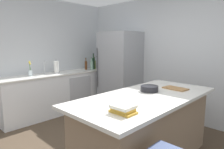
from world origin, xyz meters
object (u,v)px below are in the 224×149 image
soda_bottle (97,63)px  syrup_bottle (86,65)px  wine_bottle (93,63)px  cookbook_stack (123,109)px  refrigerator (120,71)px  kitchen_island (146,128)px  hot_sauce_bottle (102,65)px  flower_vase (30,72)px  paper_towel_roll (56,67)px  olive_oil_bottle (95,64)px  mixing_bowl (149,89)px  cutting_board (175,88)px  gin_bottle (92,65)px  sink_faucet (45,67)px

soda_bottle → syrup_bottle: soda_bottle is taller
wine_bottle → cookbook_stack: (2.76, -1.97, -0.12)m
refrigerator → kitchen_island: bearing=-38.8°
hot_sauce_bottle → refrigerator: bearing=-11.5°
flower_vase → paper_towel_roll: 0.59m
kitchen_island → olive_oil_bottle: olive_oil_bottle is taller
kitchen_island → mixing_bowl: 0.55m
cookbook_stack → cutting_board: 1.33m
flower_vase → hot_sauce_bottle: bearing=86.9°
refrigerator → soda_bottle: refrigerator is taller
kitchen_island → wine_bottle: wine_bottle is taller
paper_towel_roll → syrup_bottle: bearing=91.0°
cutting_board → paper_towel_roll: bearing=-171.2°
hot_sauce_bottle → cookbook_stack: 3.54m
gin_bottle → cookbook_stack: (2.71, -1.87, -0.08)m
olive_oil_bottle → gin_bottle: same height
syrup_bottle → kitchen_island: bearing=-22.0°
hot_sauce_bottle → syrup_bottle: (-0.09, -0.48, 0.03)m
flower_vase → refrigerator: bearing=62.7°
olive_oil_bottle → wine_bottle: wine_bottle is taller
kitchen_island → cutting_board: size_ratio=6.05×
syrup_bottle → mixing_bowl: (2.50, -0.84, -0.08)m
flower_vase → gin_bottle: 1.56m
flower_vase → mixing_bowl: size_ratio=1.25×
kitchen_island → flower_vase: (-2.62, -0.40, 0.55)m
gin_bottle → syrup_bottle: (-0.11, -0.10, -0.01)m
kitchen_island → soda_bottle: size_ratio=6.56×
gin_bottle → cookbook_stack: bearing=-34.6°
kitchen_island → gin_bottle: bearing=155.2°
soda_bottle → gin_bottle: soda_bottle is taller
wine_bottle → mixing_bowl: bearing=-23.1°
refrigerator → cutting_board: refrigerator is taller
refrigerator → wine_bottle: (-0.85, -0.11, 0.15)m
olive_oil_bottle → wine_bottle: (0.06, -0.08, 0.04)m
paper_towel_roll → olive_oil_bottle: (-0.02, 1.15, -0.02)m
hot_sauce_bottle → mixing_bowl: size_ratio=0.85×
kitchen_island → cutting_board: cutting_board is taller
gin_bottle → cutting_board: (2.59, -0.55, -0.12)m
paper_towel_roll → mixing_bowl: paper_towel_roll is taller
refrigerator → sink_faucet: bearing=-122.5°
syrup_bottle → mixing_bowl: size_ratio=1.23×
paper_towel_roll → cutting_board: size_ratio=0.87×
refrigerator → olive_oil_bottle: (-0.90, -0.03, 0.11)m
paper_towel_roll → wine_bottle: 1.07m
olive_oil_bottle → mixing_bowl: bearing=-24.3°
wine_bottle → cutting_board: size_ratio=1.16×
flower_vase → gin_bottle: size_ratio=1.01×
kitchen_island → wine_bottle: size_ratio=5.21×
cookbook_stack → olive_oil_bottle: bearing=143.9°
sink_faucet → olive_oil_bottle: 1.42m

